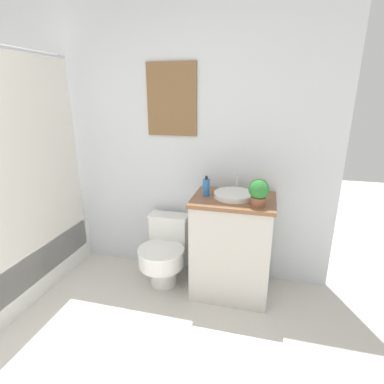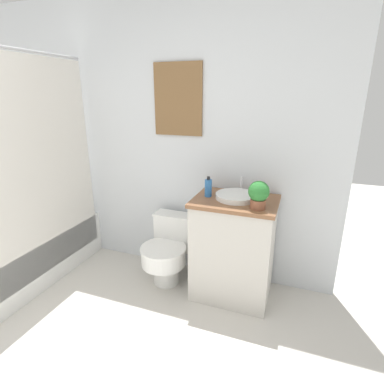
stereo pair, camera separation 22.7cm
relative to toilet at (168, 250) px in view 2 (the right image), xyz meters
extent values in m
cube|color=silver|center=(-0.29, 0.30, 0.94)|extent=(3.46, 0.05, 2.50)
cube|color=brown|center=(0.01, 0.27, 1.31)|extent=(0.44, 0.02, 0.60)
cube|color=silver|center=(0.01, 0.26, 1.31)|extent=(0.41, 0.01, 0.57)
cube|color=white|center=(-1.24, -0.42, -0.09)|extent=(0.56, 1.40, 0.43)
cube|color=silver|center=(-0.96, -0.42, 0.75)|extent=(0.01, 1.29, 1.79)
cylinder|color=#B7B7BC|center=(-0.96, -0.42, 1.66)|extent=(0.02, 1.29, 0.02)
cylinder|color=white|center=(0.00, -0.04, -0.20)|extent=(0.23, 0.23, 0.22)
cylinder|color=white|center=(0.00, -0.09, -0.02)|extent=(0.39, 0.39, 0.14)
cylinder|color=white|center=(0.00, -0.09, 0.06)|extent=(0.41, 0.41, 0.02)
cube|color=white|center=(0.00, 0.15, 0.12)|extent=(0.34, 0.16, 0.32)
cube|color=white|center=(0.00, 0.15, 0.29)|extent=(0.36, 0.17, 0.02)
cube|color=beige|center=(0.60, 0.01, 0.11)|extent=(0.63, 0.48, 0.84)
cube|color=brown|center=(0.60, 0.01, 0.55)|extent=(0.66, 0.51, 0.03)
cylinder|color=white|center=(0.60, 0.03, 0.58)|extent=(0.33, 0.33, 0.04)
cylinder|color=silver|center=(0.60, 0.22, 0.63)|extent=(0.02, 0.02, 0.13)
cylinder|color=#2D6BB2|center=(0.37, 0.01, 0.63)|extent=(0.06, 0.06, 0.14)
cylinder|color=black|center=(0.37, 0.01, 0.72)|extent=(0.02, 0.02, 0.02)
cylinder|color=brown|center=(0.79, -0.13, 0.60)|extent=(0.11, 0.11, 0.07)
sphere|color=#2D7A33|center=(0.79, -0.13, 0.69)|extent=(0.15, 0.15, 0.15)
camera|label=1|loc=(0.84, -2.27, 1.35)|focal=28.00mm
camera|label=2|loc=(1.05, -2.20, 1.35)|focal=28.00mm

